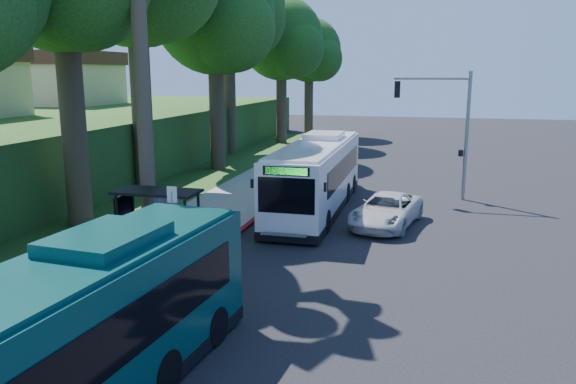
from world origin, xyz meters
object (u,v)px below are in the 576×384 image
(teal_bus, at_px, (49,354))
(bus_shelter, at_px, (154,208))
(pickup, at_px, (386,210))
(white_bus, at_px, (317,174))

(teal_bus, bearing_deg, bus_shelter, 112.94)
(pickup, bearing_deg, white_bus, 159.51)
(white_bus, relative_size, teal_bus, 1.02)
(white_bus, height_order, pickup, white_bus)
(bus_shelter, distance_m, white_bus, 9.77)
(teal_bus, bearing_deg, pickup, 79.08)
(white_bus, bearing_deg, pickup, -31.86)
(bus_shelter, bearing_deg, white_bus, 61.54)
(teal_bus, relative_size, pickup, 2.34)
(teal_bus, bearing_deg, white_bus, 91.60)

